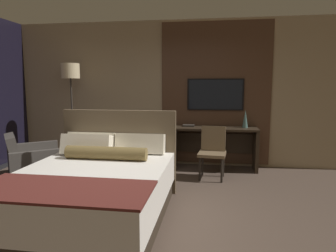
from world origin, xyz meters
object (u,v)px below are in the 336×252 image
(tv, at_px, (215,94))
(floor_lamp, at_px, (71,80))
(vase_tall, at_px, (245,119))
(armchair_by_window, at_px, (34,163))
(desk_chair, at_px, (213,148))
(desk, at_px, (214,141))
(book, at_px, (189,126))
(bed, at_px, (95,189))

(tv, bearing_deg, floor_lamp, -171.65)
(floor_lamp, bearing_deg, vase_tall, 4.06)
(armchair_by_window, xyz_separation_m, floor_lamp, (0.32, 0.82, 1.41))
(armchair_by_window, bearing_deg, vase_tall, -112.21)
(desk_chair, bearing_deg, tv, 93.40)
(armchair_by_window, height_order, floor_lamp, floor_lamp)
(tv, xyz_separation_m, armchair_by_window, (-3.03, -1.22, -1.14))
(desk, height_order, floor_lamp, floor_lamp)
(book, bearing_deg, vase_tall, -0.62)
(tv, distance_m, armchair_by_window, 3.46)
(desk_chair, distance_m, book, 0.81)
(bed, height_order, floor_lamp, floor_lamp)
(vase_tall, relative_size, book, 1.44)
(desk, bearing_deg, floor_lamp, -175.74)
(tv, distance_m, vase_tall, 0.73)
(armchair_by_window, distance_m, book, 2.81)
(desk, xyz_separation_m, tv, (-0.00, 0.20, 0.87))
(bed, distance_m, desk_chair, 2.27)
(desk_chair, xyz_separation_m, vase_tall, (0.58, 0.59, 0.44))
(bed, bearing_deg, floor_lamp, 121.24)
(bed, height_order, armchair_by_window, bed)
(bed, bearing_deg, desk_chair, 52.89)
(desk, distance_m, floor_lamp, 2.95)
(desk, relative_size, tv, 1.48)
(tv, distance_m, floor_lamp, 2.76)
(desk, bearing_deg, desk_chair, -93.04)
(bed, bearing_deg, armchair_by_window, 140.52)
(desk_chair, relative_size, book, 3.84)
(desk_chair, xyz_separation_m, armchair_by_window, (-3.00, -0.46, -0.26))
(armchair_by_window, distance_m, vase_tall, 3.80)
(floor_lamp, relative_size, book, 8.69)
(book, bearing_deg, desk, -4.77)
(desk_chair, distance_m, floor_lamp, 2.94)
(tv, bearing_deg, desk_chair, -92.26)
(vase_tall, xyz_separation_m, book, (-1.04, 0.01, -0.15))
(vase_tall, bearing_deg, desk_chair, -134.50)
(bed, relative_size, tv, 2.00)
(bed, relative_size, book, 9.36)
(book, bearing_deg, floor_lamp, -173.76)
(desk_chair, distance_m, armchair_by_window, 3.05)
(tv, height_order, book, tv)
(armchair_by_window, relative_size, vase_tall, 3.73)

